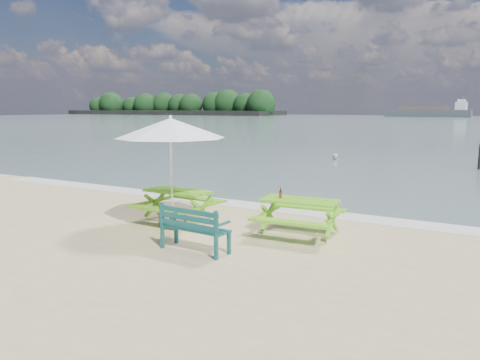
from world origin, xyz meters
The scene contains 10 objects.
sea centered at (0.00, 85.00, 0.00)m, with size 300.00×300.00×0.00m, color slate.
foam_strip centered at (0.00, 4.60, 0.01)m, with size 22.00×0.90×0.01m, color silver.
island_headland centered at (-110.00, 140.00, 3.26)m, with size 90.00×22.00×7.60m.
picnic_table_left centered at (-1.20, 2.02, 0.38)m, with size 1.74×1.92×0.79m.
picnic_table_right centered at (1.84, 2.39, 0.38)m, with size 1.79×1.96×0.79m.
park_bench centered at (0.52, 0.29, 0.27)m, with size 1.47×0.59×0.88m.
side_table centered at (-1.09, 1.66, 0.17)m, with size 0.52×0.52×0.33m.
patio_umbrella centered at (-1.09, 1.66, 2.31)m, with size 2.58×2.58×2.54m.
beer_bottle centered at (1.40, 2.34, 0.88)m, with size 0.07×0.07×0.26m.
swimmer centered at (-2.31, 17.39, -0.48)m, with size 0.69×0.57×1.64m.
Camera 1 is at (5.68, -6.96, 2.78)m, focal length 35.00 mm.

